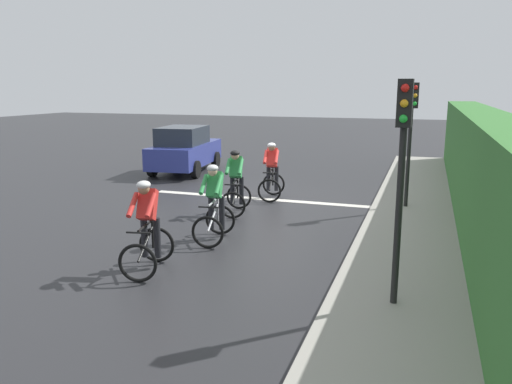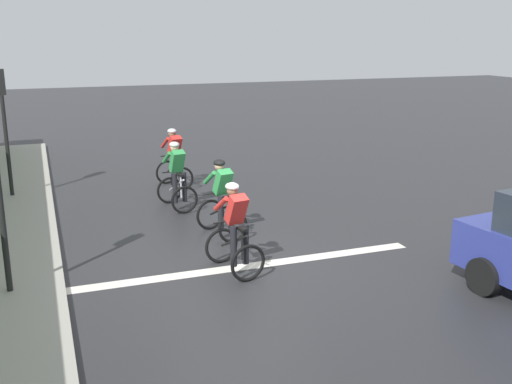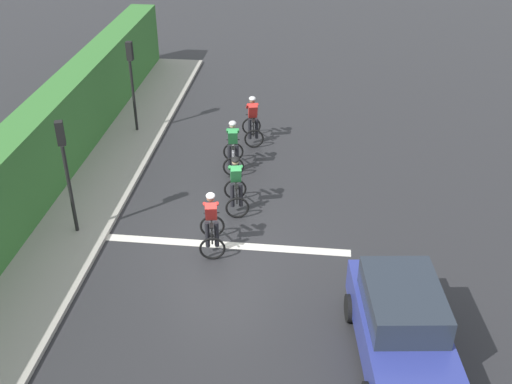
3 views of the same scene
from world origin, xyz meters
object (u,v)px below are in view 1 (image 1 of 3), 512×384
at_px(cyclist_lead, 147,228).
at_px(traffic_light_far_junction, 402,162).
at_px(cyclist_second, 214,204).
at_px(cyclist_mid, 236,183).
at_px(car_navy, 185,149).
at_px(traffic_light_near_crossing, 411,127).
at_px(cyclist_fourth, 272,172).

distance_m(cyclist_lead, traffic_light_far_junction, 4.50).
height_order(cyclist_second, traffic_light_far_junction, traffic_light_far_junction).
relative_size(cyclist_second, cyclist_mid, 1.00).
bearing_deg(car_navy, traffic_light_near_crossing, 156.00).
distance_m(cyclist_second, cyclist_fourth, 4.37).
xyz_separation_m(cyclist_mid, traffic_light_far_junction, (-4.29, 4.74, 1.43)).
height_order(cyclist_second, car_navy, car_navy).
distance_m(cyclist_fourth, traffic_light_far_junction, 7.92).
bearing_deg(cyclist_second, cyclist_mid, -79.79).
distance_m(cyclist_lead, cyclist_fourth, 6.42).
bearing_deg(cyclist_fourth, car_navy, -36.87).
xyz_separation_m(cyclist_second, cyclist_mid, (0.43, -2.37, 0.00)).
bearing_deg(cyclist_fourth, cyclist_second, 90.88).
xyz_separation_m(cyclist_second, traffic_light_far_junction, (-3.86, 2.36, 1.43)).
bearing_deg(cyclist_mid, cyclist_fourth, -100.25).
bearing_deg(cyclist_lead, cyclist_second, -100.90).
distance_m(cyclist_second, car_navy, 9.05).
bearing_deg(cyclist_mid, car_navy, -52.22).
distance_m(cyclist_fourth, traffic_light_near_crossing, 4.10).
distance_m(cyclist_mid, cyclist_fourth, 2.03).
relative_size(cyclist_second, cyclist_fourth, 1.00).
xyz_separation_m(car_navy, traffic_light_far_junction, (-8.48, 10.14, 1.35)).
bearing_deg(cyclist_mid, cyclist_lead, 90.42).
bearing_deg(traffic_light_far_junction, cyclist_second, -31.48).
xyz_separation_m(cyclist_lead, traffic_light_far_junction, (-4.26, 0.31, 1.43)).
xyz_separation_m(cyclist_fourth, car_navy, (4.55, -3.41, 0.08)).
bearing_deg(cyclist_second, cyclist_fourth, -89.12).
height_order(cyclist_lead, cyclist_mid, same).
distance_m(cyclist_second, cyclist_mid, 2.41).
bearing_deg(cyclist_lead, car_navy, -66.74).
height_order(car_navy, traffic_light_near_crossing, traffic_light_near_crossing).
xyz_separation_m(cyclist_lead, cyclist_mid, (0.03, -4.42, 0.00)).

